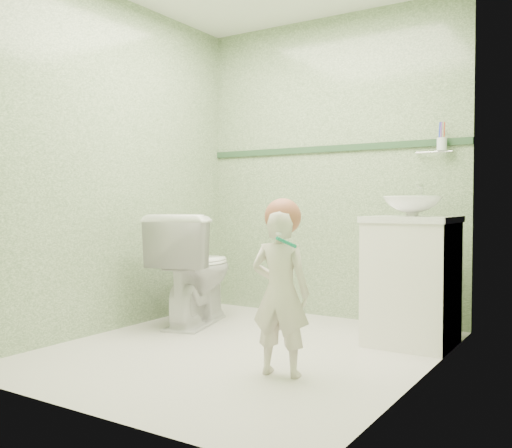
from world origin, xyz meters
The scene contains 12 objects.
ground centered at (0.00, 0.00, 0.00)m, with size 2.50×2.50×0.00m, color silver.
room_shell centered at (0.00, 0.00, 1.20)m, with size 2.50×2.54×2.40m.
trim_stripe centered at (0.00, 1.24, 1.35)m, with size 2.20×0.02×0.05m, color #2B4C2F.
vanity centered at (0.84, 0.70, 0.40)m, with size 0.52×0.50×0.80m, color white.
counter centered at (0.84, 0.70, 0.81)m, with size 0.54×0.52×0.04m, color white.
basin centered at (0.84, 0.70, 0.89)m, with size 0.37×0.37×0.13m, color white.
faucet centered at (0.84, 0.89, 0.97)m, with size 0.03×0.13×0.18m.
cup_holder centered at (0.89, 1.18, 1.33)m, with size 0.26×0.07×0.21m.
toilet centered at (-0.74, 0.45, 0.42)m, with size 0.47×0.82×0.83m, color white.
toddler centered at (0.45, -0.32, 0.44)m, with size 0.32×0.21×0.88m, color beige.
hair_cap centered at (0.45, -0.29, 0.84)m, with size 0.19×0.19×0.19m, color #A95B44.
teal_toothbrush centered at (0.54, -0.43, 0.72)m, with size 0.11×0.14×0.08m.
Camera 1 is at (1.92, -2.88, 0.91)m, focal length 39.48 mm.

